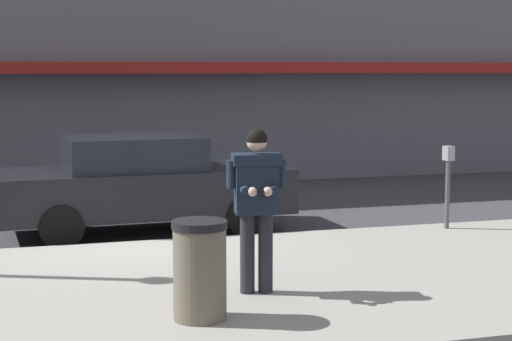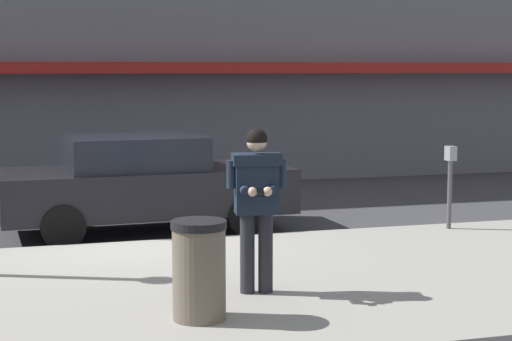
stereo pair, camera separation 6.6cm
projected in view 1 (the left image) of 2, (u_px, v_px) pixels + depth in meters
name	position (u px, v px, depth m)	size (l,w,h in m)	color
ground_plane	(129.00, 248.00, 12.36)	(80.00, 80.00, 0.00)	#3D3D42
sidewalk	(250.00, 286.00, 9.92)	(32.00, 5.30, 0.14)	#99968E
curb_paint_line	(196.00, 243.00, 12.69)	(28.00, 0.12, 0.01)	silver
parked_sedan_mid	(142.00, 183.00, 13.43)	(4.57, 2.07, 1.54)	black
man_texting_on_phone	(257.00, 192.00, 9.23)	(0.64, 0.62, 1.81)	#23232B
parking_meter	(448.00, 175.00, 13.04)	(0.12, 0.18, 1.27)	#4C4C51
trash_bin	(200.00, 270.00, 8.31)	(0.55, 0.55, 0.98)	#665B4C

